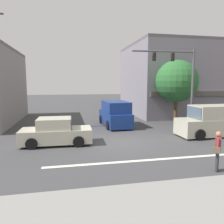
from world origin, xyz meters
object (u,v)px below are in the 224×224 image
Objects in this scene: van_crossing_rightbound at (212,121)px; van_approaching_near at (115,114)px; sedan_crossing_leftbound at (56,133)px; traffic_light_mast at (181,76)px; street_tree at (177,81)px; pedestrian_foreground_with_bag at (218,149)px.

van_approaching_near is at bearing 140.16° from van_crossing_rightbound.
van_crossing_rightbound is 1.11× the size of sedan_crossing_leftbound.
van_approaching_near is 6.68m from sedan_crossing_leftbound.
traffic_light_mast reaches higher than van_crossing_rightbound.
street_tree is 3.03m from traffic_light_mast.
van_approaching_near is 10.49m from pedestrian_foreground_with_bag.
van_crossing_rightbound is 2.76× the size of pedestrian_foreground_with_bag.
van_crossing_rightbound is 6.63m from pedestrian_foreground_with_bag.
sedan_crossing_leftbound is (-10.37, -5.23, -3.08)m from street_tree.
traffic_light_mast is 1.50× the size of sedan_crossing_leftbound.
street_tree is at bearing 67.79° from traffic_light_mast.
traffic_light_mast is at bearing 14.83° from sedan_crossing_leftbound.
pedestrian_foreground_with_bag is (6.64, -5.47, 0.24)m from sedan_crossing_leftbound.
van_approaching_near is (-4.62, 2.38, -3.17)m from traffic_light_mast.
street_tree is 1.37× the size of sedan_crossing_leftbound.
van_approaching_near reaches higher than sedan_crossing_leftbound.
sedan_crossing_leftbound is at bearing 140.55° from pedestrian_foreground_with_bag.
pedestrian_foreground_with_bag is (-3.74, -5.48, -0.05)m from van_crossing_rightbound.
pedestrian_foreground_with_bag reaches higher than sedan_crossing_leftbound.
street_tree is at bearing 26.75° from sedan_crossing_leftbound.
van_approaching_near is (-5.76, -0.40, -2.78)m from street_tree.
van_crossing_rightbound is at bearing -39.84° from van_approaching_near.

